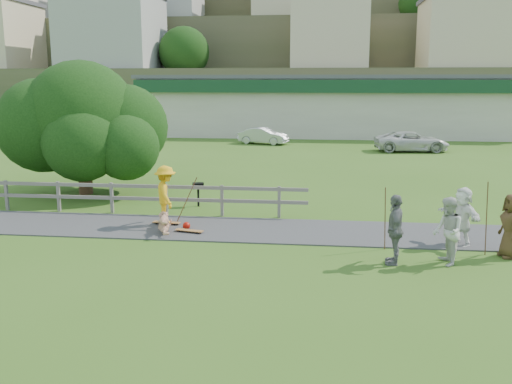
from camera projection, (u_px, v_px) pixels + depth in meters
ground at (202, 242)px, 16.76m from camera, size 260.00×260.00×0.00m
path at (212, 228)px, 18.22m from camera, size 34.00×3.00×0.04m
fence at (95, 193)px, 20.38m from camera, size 15.05×0.10×1.10m
strip_mall at (331, 105)px, 49.82m from camera, size 32.50×10.75×5.10m
hillside at (308, 25)px, 102.91m from camera, size 220.00×67.00×47.50m
skater_rider at (166, 197)px, 18.52m from camera, size 1.15×1.39×1.88m
skater_fallen at (165, 222)px, 17.83m from camera, size 1.84×0.90×0.65m
spectator_a at (448, 231)px, 14.56m from camera, size 0.74×0.91×1.77m
spectator_b at (395, 229)px, 14.61m from camera, size 0.55×1.11×1.84m
spectator_c at (511, 226)px, 15.17m from camera, size 0.67×0.92×1.74m
spectator_d at (462, 216)px, 16.27m from camera, size 1.25×1.63×1.71m
car_silver at (263, 136)px, 42.30m from camera, size 3.92×2.28×1.22m
car_white at (412, 141)px, 37.88m from camera, size 5.03×2.71×1.34m
tree at (83, 143)px, 23.51m from camera, size 7.32×7.32×4.30m
bbq at (198, 195)px, 21.43m from camera, size 0.48×0.41×0.90m
longboard_rider at (167, 224)px, 18.69m from camera, size 0.93×0.30×0.10m
longboard_fallen at (189, 232)px, 17.69m from camera, size 0.93×0.42×0.10m
helmet at (186, 226)px, 18.14m from camera, size 0.24×0.24×0.24m
pole_rider at (187, 198)px, 18.85m from camera, size 0.03×0.03×1.71m
pole_spec_left at (385, 219)px, 15.88m from camera, size 0.03×0.03×1.78m
pole_spec_right at (486, 219)px, 15.35m from camera, size 0.03×0.03×2.03m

